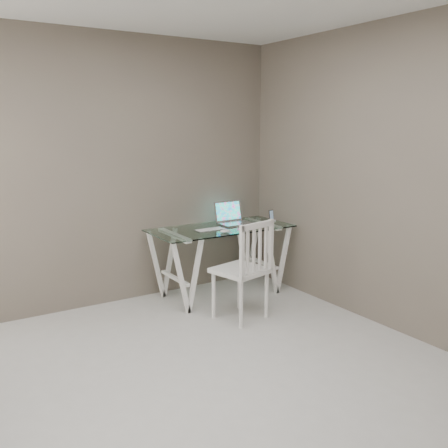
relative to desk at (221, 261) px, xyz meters
name	(u,v)px	position (x,y,z in m)	size (l,w,h in m)	color
room	(204,141)	(-1.25, -1.80, 1.33)	(4.50, 4.52, 2.71)	#B7B4AF
desk	(221,261)	(0.00, 0.00, 0.00)	(1.50, 0.70, 0.75)	silver
chair	(246,266)	(-0.18, -0.73, 0.15)	(0.52, 0.52, 0.96)	silver
laptop	(232,218)	(0.23, 0.12, 0.42)	(0.34, 0.29, 0.24)	#BBBBC0
keyboard	(210,230)	(-0.17, -0.05, 0.37)	(0.31, 0.13, 0.01)	silver
mouse	(225,231)	(-0.10, -0.25, 0.38)	(0.11, 0.06, 0.03)	silver
phone_dock	(272,218)	(0.67, 0.00, 0.40)	(0.07, 0.07, 0.12)	white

